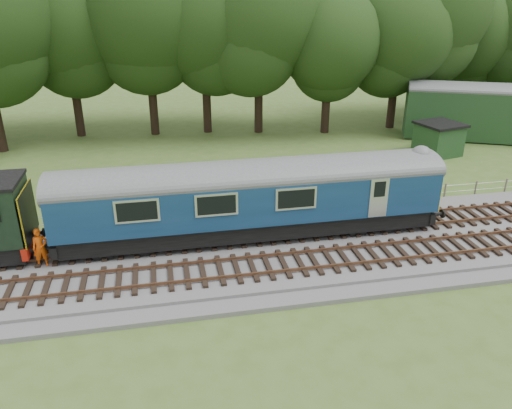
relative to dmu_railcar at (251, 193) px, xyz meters
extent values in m
plane|color=#3E5A21|center=(0.16, -1.40, -2.61)|extent=(120.00, 120.00, 0.00)
cube|color=#4C4C4F|center=(0.16, -1.40, -2.43)|extent=(70.00, 7.00, 0.35)
cube|color=brown|center=(0.16, -0.72, -2.12)|extent=(66.50, 0.07, 0.14)
cube|color=brown|center=(0.16, 0.72, -2.12)|extent=(66.50, 0.07, 0.14)
cube|color=brown|center=(0.16, -3.72, -2.12)|extent=(66.50, 0.07, 0.14)
cube|color=brown|center=(0.16, -2.28, -2.12)|extent=(66.50, 0.07, 0.14)
cube|color=black|center=(-0.01, 0.00, -1.55)|extent=(17.46, 2.52, 0.85)
cube|color=#0E2A4C|center=(-0.01, 0.00, -0.12)|extent=(18.00, 2.80, 2.05)
cube|color=yellow|center=(9.01, 0.00, -0.50)|extent=(0.06, 2.74, 1.30)
cube|color=black|center=(5.99, 0.00, -1.75)|extent=(2.60, 2.00, 0.55)
cube|color=black|center=(-6.01, 0.00, -1.75)|extent=(2.60, 2.00, 0.55)
cube|color=#AF1C0D|center=(-10.03, 0.00, -1.55)|extent=(0.25, 2.60, 0.55)
cube|color=yellow|center=(-9.89, 0.00, -0.15)|extent=(0.06, 2.55, 2.30)
imported|color=#E5520C|center=(-9.41, -1.01, -1.38)|extent=(0.75, 0.61, 1.76)
cube|color=#1B3D1D|center=(16.29, 11.19, -1.50)|extent=(3.20, 3.20, 2.21)
cube|color=black|center=(16.29, 11.19, -0.30)|extent=(3.52, 3.52, 0.18)
camera|label=1|loc=(-4.04, -21.31, 8.84)|focal=35.00mm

